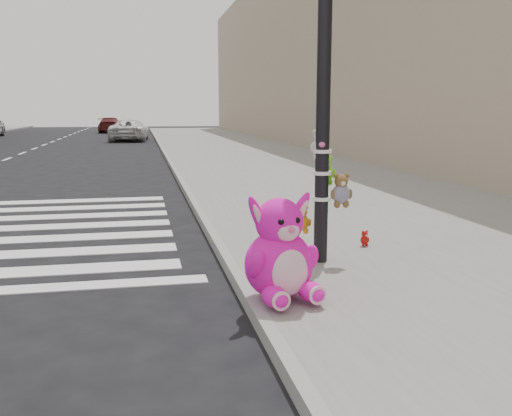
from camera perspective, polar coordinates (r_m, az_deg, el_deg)
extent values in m
plane|color=black|center=(4.89, -17.52, -13.72)|extent=(120.00, 120.00, 0.00)
cube|color=slate|center=(15.24, 5.58, 2.88)|extent=(7.00, 80.00, 0.14)
cube|color=gray|center=(14.61, -7.48, 2.54)|extent=(0.12, 80.00, 0.15)
cube|color=tan|center=(26.58, 11.03, 16.37)|extent=(5.00, 60.00, 10.00)
cylinder|color=black|center=(6.59, 6.77, 11.75)|extent=(0.16, 0.16, 4.00)
cylinder|color=white|center=(6.67, 6.55, 0.95)|extent=(0.22, 0.22, 0.04)
cylinder|color=white|center=(6.63, 6.60, 3.51)|extent=(0.22, 0.22, 0.04)
cylinder|color=white|center=(6.60, 6.65, 5.67)|extent=(0.22, 0.22, 0.04)
ellipsoid|color=#FF15BC|center=(5.15, 1.92, -9.20)|extent=(0.29, 0.39, 0.19)
ellipsoid|color=#FF15BC|center=(5.32, 5.51, -8.61)|extent=(0.29, 0.39, 0.19)
ellipsoid|color=#FF15BC|center=(5.41, 2.29, -5.67)|extent=(0.77, 0.70, 0.66)
ellipsoid|color=#F9BFD1|center=(5.22, 3.44, -6.48)|extent=(0.39, 0.21, 0.43)
sphere|color=#FF15BC|center=(5.31, 2.32, -1.39)|extent=(0.55, 0.55, 0.45)
ellipsoid|color=#FF15BC|center=(5.23, 0.22, -0.88)|extent=(0.33, 0.16, 0.45)
ellipsoid|color=#FF15BC|center=(5.42, 4.16, -0.53)|extent=(0.33, 0.16, 0.45)
imported|color=silver|center=(35.72, -12.55, 7.60)|extent=(2.45, 4.72, 1.27)
imported|color=#591A19|center=(48.75, -14.38, 8.05)|extent=(1.83, 4.26, 1.22)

